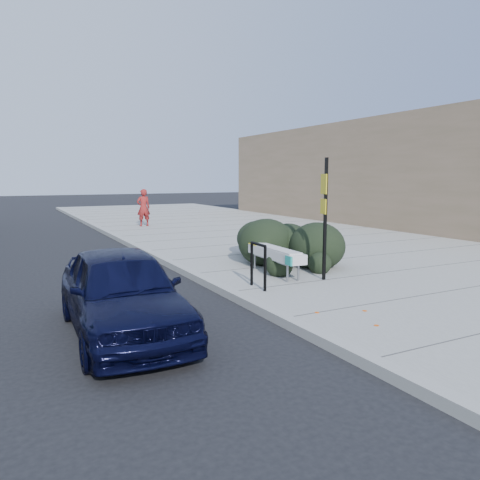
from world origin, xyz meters
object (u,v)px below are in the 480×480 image
(bench, at_px, (275,254))
(sign_post, at_px, (325,212))
(sedan_navy, at_px, (122,291))
(pedestrian, at_px, (143,208))
(bike_rack, at_px, (258,261))

(bench, bearing_deg, sign_post, -51.56)
(sign_post, relative_size, sedan_navy, 0.68)
(pedestrian, bearing_deg, bike_rack, 82.76)
(sedan_navy, relative_size, pedestrian, 2.30)
(bench, relative_size, pedestrian, 1.22)
(sedan_navy, distance_m, pedestrian, 15.12)
(bike_rack, bearing_deg, sign_post, 2.62)
(bike_rack, bearing_deg, pedestrian, 86.03)
(sign_post, height_order, sedan_navy, sign_post)
(bench, distance_m, sign_post, 1.57)
(bench, xyz_separation_m, sign_post, (0.68, -0.95, 1.04))
(sign_post, height_order, pedestrian, sign_post)
(bench, height_order, bike_rack, bike_rack)
(bench, relative_size, sedan_navy, 0.53)
(bike_rack, xyz_separation_m, sedan_navy, (-3.10, -1.13, -0.04))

